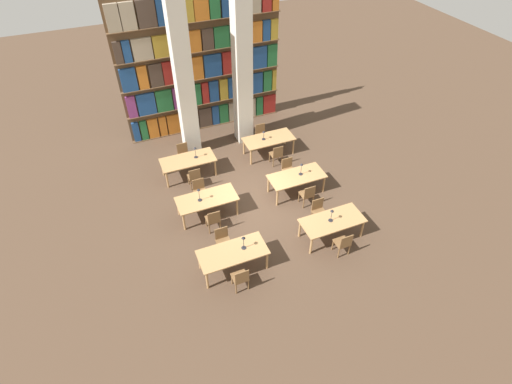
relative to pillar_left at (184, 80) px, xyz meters
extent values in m
plane|color=#4C3828|center=(1.10, -3.75, -3.00)|extent=(40.00, 40.00, 0.00)
cube|color=brown|center=(1.10, 1.54, -0.25)|extent=(6.45, 0.06, 5.50)
cube|color=brown|center=(1.10, 1.54, -2.98)|extent=(6.45, 0.35, 0.03)
cube|color=navy|center=(-1.90, 1.50, -2.54)|extent=(0.25, 0.20, 0.86)
cube|color=#236B38|center=(-1.59, 1.50, -2.54)|extent=(0.27, 0.20, 0.86)
cube|color=orange|center=(-1.21, 1.50, -2.54)|extent=(0.40, 0.20, 0.86)
cube|color=orange|center=(-0.80, 1.50, -2.54)|extent=(0.29, 0.20, 0.86)
cube|color=orange|center=(-0.34, 1.50, -2.54)|extent=(0.54, 0.20, 0.86)
cube|color=tan|center=(0.34, 1.50, -2.54)|extent=(0.68, 0.20, 0.86)
cube|color=#47382D|center=(1.02, 1.50, -2.54)|extent=(0.54, 0.20, 0.86)
cube|color=navy|center=(1.47, 1.50, -2.54)|extent=(0.29, 0.20, 0.86)
cube|color=#236B38|center=(1.84, 1.50, -2.54)|extent=(0.39, 0.20, 0.86)
cube|color=tan|center=(2.26, 1.50, -2.54)|extent=(0.35, 0.20, 0.86)
cube|color=#84387A|center=(2.73, 1.50, -2.54)|extent=(0.53, 0.20, 0.86)
cube|color=tan|center=(3.17, 1.50, -2.54)|extent=(0.29, 0.20, 0.86)
cube|color=#236B38|center=(3.51, 1.50, -2.54)|extent=(0.30, 0.20, 0.86)
cube|color=maroon|center=(3.99, 1.50, -2.54)|extent=(0.58, 0.20, 0.86)
cube|color=brown|center=(1.10, 1.54, -1.89)|extent=(6.45, 0.35, 0.03)
cube|color=#84387A|center=(-1.85, 1.50, -1.42)|extent=(0.34, 0.20, 0.90)
cube|color=navy|center=(-1.28, 1.50, -1.42)|extent=(0.70, 0.20, 0.90)
cube|color=#236B38|center=(-0.58, 1.50, -1.42)|extent=(0.64, 0.20, 0.90)
cube|color=#84387A|center=(-0.04, 1.50, -1.42)|extent=(0.36, 0.20, 0.90)
cube|color=navy|center=(0.42, 1.50, -1.42)|extent=(0.42, 0.20, 0.90)
cube|color=#236B38|center=(0.79, 1.50, -1.42)|extent=(0.26, 0.20, 0.90)
cube|color=maroon|center=(1.11, 1.50, -1.42)|extent=(0.27, 0.20, 0.90)
cube|color=navy|center=(1.48, 1.50, -1.42)|extent=(0.38, 0.20, 0.90)
cube|color=#B7932D|center=(1.91, 1.50, -1.42)|extent=(0.34, 0.20, 0.90)
cube|color=navy|center=(2.24, 1.50, -1.42)|extent=(0.27, 0.20, 0.90)
cube|color=tan|center=(2.71, 1.50, -1.42)|extent=(0.55, 0.20, 0.90)
cube|color=navy|center=(3.32, 1.50, -1.42)|extent=(0.62, 0.20, 0.90)
cube|color=#236B38|center=(3.88, 1.50, -1.42)|extent=(0.37, 0.20, 0.90)
cube|color=#B7932D|center=(4.19, 1.50, -1.42)|extent=(0.18, 0.20, 0.90)
cube|color=brown|center=(1.10, 1.54, -0.78)|extent=(6.45, 0.35, 0.03)
cube|color=navy|center=(-1.74, 1.50, -0.32)|extent=(0.58, 0.20, 0.90)
cube|color=orange|center=(-1.22, 1.50, -0.32)|extent=(0.35, 0.20, 0.90)
cube|color=#47382D|center=(-0.72, 1.50, -0.32)|extent=(0.49, 0.20, 0.90)
cube|color=maroon|center=(-0.18, 1.50, -0.32)|extent=(0.55, 0.20, 0.90)
cube|color=#84387A|center=(0.30, 1.50, -0.32)|extent=(0.30, 0.20, 0.90)
cube|color=orange|center=(0.80, 1.50, -0.32)|extent=(0.61, 0.20, 0.90)
cube|color=navy|center=(1.52, 1.50, -0.32)|extent=(0.70, 0.20, 0.90)
cube|color=maroon|center=(2.24, 1.50, -0.32)|extent=(0.63, 0.20, 0.90)
cube|color=tan|center=(2.90, 1.50, -0.32)|extent=(0.56, 0.20, 0.90)
cube|color=navy|center=(3.51, 1.50, -0.32)|extent=(0.60, 0.20, 0.90)
cube|color=#236B38|center=(4.07, 1.50, -0.32)|extent=(0.43, 0.20, 0.90)
cube|color=brown|center=(1.10, 1.54, 0.32)|extent=(6.45, 0.35, 0.03)
cube|color=#47382D|center=(-1.89, 1.50, 0.72)|extent=(0.27, 0.20, 0.79)
cube|color=navy|center=(-1.58, 1.50, 0.72)|extent=(0.28, 0.20, 0.79)
cube|color=tan|center=(-1.04, 1.50, 0.72)|extent=(0.70, 0.20, 0.79)
cube|color=#B7932D|center=(-0.35, 1.50, 0.72)|extent=(0.59, 0.20, 0.79)
cube|color=maroon|center=(0.31, 1.50, 0.72)|extent=(0.56, 0.20, 0.79)
cube|color=orange|center=(0.88, 1.50, 0.72)|extent=(0.49, 0.20, 0.79)
cube|color=#47382D|center=(1.40, 1.50, 0.72)|extent=(0.43, 0.20, 0.79)
cube|color=#236B38|center=(1.94, 1.50, 0.72)|extent=(0.59, 0.20, 0.79)
cube|color=#236B38|center=(2.60, 1.50, 0.72)|extent=(0.66, 0.20, 0.79)
cube|color=orange|center=(3.30, 1.50, 0.72)|extent=(0.60, 0.20, 0.79)
cube|color=navy|center=(3.79, 1.50, 0.72)|extent=(0.31, 0.20, 0.79)
cube|color=#B7932D|center=(4.13, 1.50, 0.72)|extent=(0.31, 0.20, 0.79)
cube|color=brown|center=(1.10, 1.54, 1.42)|extent=(6.45, 0.35, 0.03)
cube|color=tan|center=(-1.80, 1.50, 1.89)|extent=(0.45, 0.20, 0.92)
cube|color=tan|center=(-1.30, 1.50, 1.89)|extent=(0.49, 0.20, 0.92)
cube|color=#47382D|center=(-0.68, 1.50, 1.89)|extent=(0.63, 0.20, 0.92)
cube|color=navy|center=(-0.15, 1.50, 1.89)|extent=(0.36, 0.20, 0.92)
cube|color=navy|center=(0.24, 1.50, 1.89)|extent=(0.29, 0.20, 0.92)
cube|color=#B7932D|center=(0.71, 1.50, 1.89)|extent=(0.51, 0.20, 0.92)
cube|color=orange|center=(1.25, 1.50, 1.89)|extent=(0.54, 0.20, 0.92)
cube|color=#236B38|center=(1.75, 1.50, 1.89)|extent=(0.38, 0.20, 0.92)
cube|color=navy|center=(2.17, 1.50, 1.89)|extent=(0.31, 0.20, 0.92)
cube|color=maroon|center=(2.68, 1.50, 1.89)|extent=(0.68, 0.20, 0.92)
cube|color=tan|center=(3.29, 1.50, 1.89)|extent=(0.50, 0.20, 0.92)
cube|color=silver|center=(0.00, 0.00, 0.00)|extent=(0.61, 0.61, 6.00)
cube|color=silver|center=(2.20, 0.00, 0.00)|extent=(0.61, 0.61, 6.00)
cube|color=tan|center=(-0.49, -6.13, -2.30)|extent=(1.95, 0.90, 0.04)
cylinder|color=tan|center=(-1.39, -6.49, -2.66)|extent=(0.07, 0.07, 0.68)
cylinder|color=tan|center=(0.40, -6.49, -2.66)|extent=(0.07, 0.07, 0.68)
cylinder|color=tan|center=(-1.39, -5.76, -2.66)|extent=(0.07, 0.07, 0.68)
cylinder|color=tan|center=(0.40, -5.76, -2.66)|extent=(0.07, 0.07, 0.68)
cylinder|color=brown|center=(-0.72, -6.62, -2.80)|extent=(0.04, 0.04, 0.41)
cylinder|color=brown|center=(-0.36, -6.62, -2.80)|extent=(0.04, 0.04, 0.41)
cylinder|color=brown|center=(-0.72, -6.96, -2.80)|extent=(0.04, 0.04, 0.41)
cylinder|color=brown|center=(-0.36, -6.96, -2.80)|extent=(0.04, 0.04, 0.41)
cube|color=brown|center=(-0.54, -6.79, -2.57)|extent=(0.42, 0.40, 0.04)
cube|color=brown|center=(-0.54, -6.98, -2.34)|extent=(0.40, 0.03, 0.42)
cylinder|color=brown|center=(-0.36, -5.63, -2.80)|extent=(0.04, 0.04, 0.41)
cylinder|color=brown|center=(-0.72, -5.63, -2.80)|extent=(0.04, 0.04, 0.41)
cylinder|color=brown|center=(-0.36, -5.29, -2.80)|extent=(0.04, 0.04, 0.41)
cylinder|color=brown|center=(-0.72, -5.29, -2.80)|extent=(0.04, 0.04, 0.41)
cube|color=brown|center=(-0.54, -5.46, -2.57)|extent=(0.42, 0.40, 0.04)
cube|color=brown|center=(-0.54, -5.27, -2.34)|extent=(0.40, 0.03, 0.42)
cylinder|color=#232328|center=(-0.15, -6.11, -2.27)|extent=(0.14, 0.14, 0.01)
cylinder|color=#232328|center=(-0.15, -6.11, -2.06)|extent=(0.02, 0.02, 0.40)
cone|color=#232328|center=(-0.15, -6.11, -1.83)|extent=(0.11, 0.11, 0.07)
cube|color=tan|center=(2.73, -6.12, -2.30)|extent=(1.95, 0.90, 0.04)
cylinder|color=tan|center=(1.83, -6.49, -2.66)|extent=(0.07, 0.07, 0.68)
cylinder|color=tan|center=(3.62, -6.49, -2.66)|extent=(0.07, 0.07, 0.68)
cylinder|color=tan|center=(1.83, -5.75, -2.66)|extent=(0.07, 0.07, 0.68)
cylinder|color=tan|center=(3.62, -5.75, -2.66)|extent=(0.07, 0.07, 0.68)
cylinder|color=brown|center=(2.51, -6.62, -2.80)|extent=(0.04, 0.04, 0.41)
cylinder|color=brown|center=(2.87, -6.62, -2.80)|extent=(0.04, 0.04, 0.41)
cylinder|color=brown|center=(2.51, -6.96, -2.80)|extent=(0.04, 0.04, 0.41)
cylinder|color=brown|center=(2.87, -6.96, -2.80)|extent=(0.04, 0.04, 0.41)
cube|color=brown|center=(2.69, -6.79, -2.57)|extent=(0.42, 0.40, 0.04)
cube|color=brown|center=(2.69, -6.97, -2.34)|extent=(0.40, 0.03, 0.42)
cylinder|color=brown|center=(2.87, -5.62, -2.80)|extent=(0.04, 0.04, 0.41)
cylinder|color=brown|center=(2.51, -5.62, -2.80)|extent=(0.04, 0.04, 0.41)
cylinder|color=brown|center=(2.87, -5.28, -2.80)|extent=(0.04, 0.04, 0.41)
cylinder|color=brown|center=(2.51, -5.28, -2.80)|extent=(0.04, 0.04, 0.41)
cube|color=brown|center=(2.69, -5.45, -2.57)|extent=(0.42, 0.40, 0.04)
cube|color=brown|center=(2.69, -5.26, -2.34)|extent=(0.40, 0.03, 0.42)
cylinder|color=#232328|center=(2.66, -6.11, -2.27)|extent=(0.14, 0.14, 0.01)
cylinder|color=#232328|center=(2.66, -6.11, -2.08)|extent=(0.02, 0.02, 0.37)
cone|color=#232328|center=(2.66, -6.11, -1.85)|extent=(0.11, 0.11, 0.07)
cube|color=tan|center=(-0.51, -3.73, -2.30)|extent=(1.95, 0.90, 0.04)
cylinder|color=tan|center=(-1.40, -4.09, -2.66)|extent=(0.07, 0.07, 0.68)
cylinder|color=tan|center=(0.38, -4.09, -2.66)|extent=(0.07, 0.07, 0.68)
cylinder|color=tan|center=(-1.40, -3.36, -2.66)|extent=(0.07, 0.07, 0.68)
cylinder|color=tan|center=(0.38, -3.36, -2.66)|extent=(0.07, 0.07, 0.68)
cylinder|color=brown|center=(-0.72, -4.22, -2.80)|extent=(0.04, 0.04, 0.41)
cylinder|color=brown|center=(-0.36, -4.22, -2.80)|extent=(0.04, 0.04, 0.41)
cylinder|color=brown|center=(-0.72, -4.56, -2.80)|extent=(0.04, 0.04, 0.41)
cylinder|color=brown|center=(-0.36, -4.56, -2.80)|extent=(0.04, 0.04, 0.41)
cube|color=brown|center=(-0.54, -4.39, -2.57)|extent=(0.42, 0.40, 0.04)
cube|color=brown|center=(-0.54, -4.58, -2.34)|extent=(0.40, 0.03, 0.42)
cylinder|color=brown|center=(-0.36, -3.23, -2.80)|extent=(0.04, 0.04, 0.41)
cylinder|color=brown|center=(-0.72, -3.23, -2.80)|extent=(0.04, 0.04, 0.41)
cylinder|color=brown|center=(-0.36, -2.89, -2.80)|extent=(0.04, 0.04, 0.41)
cylinder|color=brown|center=(-0.72, -2.89, -2.80)|extent=(0.04, 0.04, 0.41)
cube|color=brown|center=(-0.54, -3.06, -2.57)|extent=(0.42, 0.40, 0.04)
cube|color=brown|center=(-0.54, -2.87, -2.34)|extent=(0.40, 0.03, 0.42)
cylinder|color=#232328|center=(-0.73, -3.73, -2.27)|extent=(0.14, 0.14, 0.01)
cylinder|color=#232328|center=(-0.73, -3.73, -2.06)|extent=(0.02, 0.02, 0.41)
cone|color=#232328|center=(-0.73, -3.73, -1.81)|extent=(0.11, 0.11, 0.07)
cube|color=tan|center=(2.68, -3.82, -2.30)|extent=(1.95, 0.90, 0.04)
cylinder|color=tan|center=(1.79, -4.19, -2.66)|extent=(0.07, 0.07, 0.68)
cylinder|color=tan|center=(3.57, -4.19, -2.66)|extent=(0.07, 0.07, 0.68)
cylinder|color=tan|center=(1.79, -3.45, -2.66)|extent=(0.07, 0.07, 0.68)
cylinder|color=tan|center=(3.57, -3.45, -2.66)|extent=(0.07, 0.07, 0.68)
cylinder|color=brown|center=(2.55, -4.32, -2.80)|extent=(0.04, 0.04, 0.41)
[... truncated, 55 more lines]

